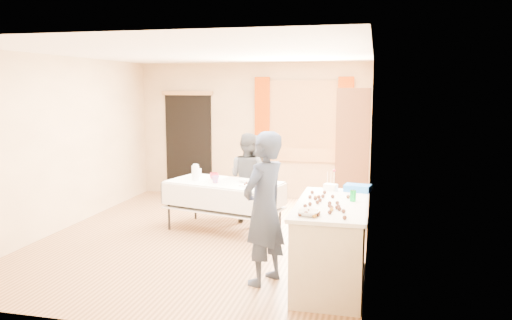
% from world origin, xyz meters
% --- Properties ---
extents(floor, '(4.50, 5.50, 0.02)m').
position_xyz_m(floor, '(0.00, 0.00, -0.01)').
color(floor, '#9E7047').
rests_on(floor, ground).
extents(ceiling, '(4.50, 5.50, 0.02)m').
position_xyz_m(ceiling, '(0.00, 0.00, 2.61)').
color(ceiling, white).
rests_on(ceiling, floor).
extents(wall_back, '(4.50, 0.02, 2.60)m').
position_xyz_m(wall_back, '(0.00, 2.76, 1.30)').
color(wall_back, tan).
rests_on(wall_back, floor).
extents(wall_front, '(4.50, 0.02, 2.60)m').
position_xyz_m(wall_front, '(0.00, -2.76, 1.30)').
color(wall_front, tan).
rests_on(wall_front, floor).
extents(wall_left, '(0.02, 5.50, 2.60)m').
position_xyz_m(wall_left, '(-2.26, 0.00, 1.30)').
color(wall_left, tan).
rests_on(wall_left, floor).
extents(wall_right, '(0.02, 5.50, 2.60)m').
position_xyz_m(wall_right, '(2.26, 0.00, 1.30)').
color(wall_right, tan).
rests_on(wall_right, floor).
extents(window_frame, '(1.32, 0.06, 1.52)m').
position_xyz_m(window_frame, '(1.00, 2.72, 1.50)').
color(window_frame, olive).
rests_on(window_frame, wall_back).
extents(window_pane, '(1.20, 0.02, 1.40)m').
position_xyz_m(window_pane, '(1.00, 2.71, 1.50)').
color(window_pane, white).
rests_on(window_pane, wall_back).
extents(curtain_left, '(0.28, 0.06, 1.65)m').
position_xyz_m(curtain_left, '(0.22, 2.67, 1.50)').
color(curtain_left, '#973100').
rests_on(curtain_left, wall_back).
extents(curtain_right, '(0.28, 0.06, 1.65)m').
position_xyz_m(curtain_right, '(1.78, 2.67, 1.50)').
color(curtain_right, '#973100').
rests_on(curtain_right, wall_back).
extents(doorway, '(0.95, 0.04, 2.00)m').
position_xyz_m(doorway, '(-1.30, 2.73, 1.00)').
color(doorway, black).
rests_on(doorway, floor).
extents(door_lintel, '(1.05, 0.06, 0.08)m').
position_xyz_m(door_lintel, '(-1.30, 2.70, 2.02)').
color(door_lintel, olive).
rests_on(door_lintel, wall_back).
extents(cabinet, '(0.50, 0.60, 2.13)m').
position_xyz_m(cabinet, '(1.99, 1.26, 1.06)').
color(cabinet, brown).
rests_on(cabinet, floor).
extents(counter, '(0.76, 1.59, 0.91)m').
position_xyz_m(counter, '(1.89, -1.31, 0.45)').
color(counter, beige).
rests_on(counter, floor).
extents(party_table, '(1.84, 1.25, 0.75)m').
position_xyz_m(party_table, '(0.15, 0.38, 0.44)').
color(party_table, black).
rests_on(party_table, floor).
extents(chair, '(0.44, 0.44, 1.02)m').
position_xyz_m(chair, '(0.35, 1.51, 0.31)').
color(chair, black).
rests_on(chair, floor).
extents(girl, '(0.92, 0.87, 1.68)m').
position_xyz_m(girl, '(1.17, -1.44, 0.84)').
color(girl, '#202940').
rests_on(girl, floor).
extents(woman, '(1.11, 1.07, 1.43)m').
position_xyz_m(woman, '(0.38, 0.97, 0.71)').
color(woman, black).
rests_on(woman, floor).
extents(soda_can, '(0.08, 0.08, 0.12)m').
position_xyz_m(soda_can, '(2.10, -1.19, 0.97)').
color(soda_can, '#05A12F').
rests_on(soda_can, counter).
extents(mixing_bowl, '(0.29, 0.29, 0.05)m').
position_xyz_m(mixing_bowl, '(1.71, -1.90, 0.94)').
color(mixing_bowl, white).
rests_on(mixing_bowl, counter).
extents(foam_block, '(0.18, 0.15, 0.08)m').
position_xyz_m(foam_block, '(1.82, -0.67, 0.95)').
color(foam_block, white).
rests_on(foam_block, counter).
extents(blue_basket, '(0.33, 0.25, 0.08)m').
position_xyz_m(blue_basket, '(2.13, -0.64, 0.95)').
color(blue_basket, blue).
rests_on(blue_basket, counter).
extents(pitcher, '(0.13, 0.13, 0.22)m').
position_xyz_m(pitcher, '(-0.29, 0.39, 0.86)').
color(pitcher, silver).
rests_on(pitcher, party_table).
extents(cup_red, '(0.25, 0.25, 0.10)m').
position_xyz_m(cup_red, '(-0.04, 0.50, 0.80)').
color(cup_red, '#AD2033').
rests_on(cup_red, party_table).
extents(cup_rainbow, '(0.13, 0.13, 0.10)m').
position_xyz_m(cup_rainbow, '(0.06, 0.25, 0.80)').
color(cup_rainbow, red).
rests_on(cup_rainbow, party_table).
extents(small_bowl, '(0.22, 0.22, 0.05)m').
position_xyz_m(small_bowl, '(0.45, 0.41, 0.77)').
color(small_bowl, white).
rests_on(small_bowl, party_table).
extents(pastry_tray, '(0.33, 0.28, 0.02)m').
position_xyz_m(pastry_tray, '(0.63, 0.13, 0.76)').
color(pastry_tray, white).
rests_on(pastry_tray, party_table).
extents(bottle, '(0.15, 0.15, 0.19)m').
position_xyz_m(bottle, '(-0.37, 0.69, 0.84)').
color(bottle, white).
rests_on(bottle, party_table).
extents(cake_balls, '(0.51, 1.14, 0.04)m').
position_xyz_m(cake_balls, '(1.82, -1.49, 0.93)').
color(cake_balls, '#3F2314').
rests_on(cake_balls, counter).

